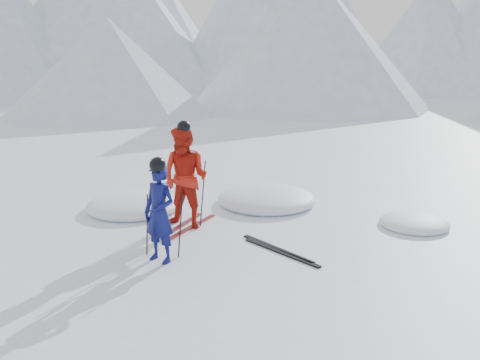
# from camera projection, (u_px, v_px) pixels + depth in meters

# --- Properties ---
(ground) EXTENTS (160.00, 160.00, 0.00)m
(ground) POSITION_uv_depth(u_px,v_px,m) (308.00, 255.00, 8.51)
(ground) COLOR white
(ground) RESTS_ON ground
(mountain_range) EXTENTS (106.15, 62.94, 15.53)m
(mountain_range) POSITION_uv_depth(u_px,v_px,m) (455.00, 11.00, 38.43)
(mountain_range) COLOR #B2BCD1
(mountain_range) RESTS_ON ground
(skier_blue) EXTENTS (0.68, 0.55, 1.62)m
(skier_blue) POSITION_uv_depth(u_px,v_px,m) (159.00, 213.00, 8.10)
(skier_blue) COLOR #0D1153
(skier_blue) RESTS_ON ground
(skier_red) EXTENTS (1.06, 0.88, 1.98)m
(skier_red) POSITION_uv_depth(u_px,v_px,m) (185.00, 178.00, 9.72)
(skier_red) COLOR #B71B0E
(skier_red) RESTS_ON ground
(pole_blue_left) EXTENTS (0.11, 0.08, 1.08)m
(pole_blue_left) POSITION_uv_depth(u_px,v_px,m) (147.00, 225.00, 8.39)
(pole_blue_left) COLOR black
(pole_blue_left) RESTS_ON ground
(pole_blue_right) EXTENTS (0.11, 0.07, 1.08)m
(pole_blue_right) POSITION_uv_depth(u_px,v_px,m) (180.00, 226.00, 8.33)
(pole_blue_right) COLOR black
(pole_blue_right) RESTS_ON ground
(pole_red_left) EXTENTS (0.13, 0.10, 1.32)m
(pole_red_left) POSITION_uv_depth(u_px,v_px,m) (176.00, 190.00, 10.11)
(pole_red_left) COLOR black
(pole_red_left) RESTS_ON ground
(pole_red_right) EXTENTS (0.13, 0.09, 1.32)m
(pole_red_right) POSITION_uv_depth(u_px,v_px,m) (203.00, 194.00, 9.86)
(pole_red_right) COLOR black
(pole_red_right) RESTS_ON ground
(ski_worn_left) EXTENTS (0.27, 1.70, 0.03)m
(ski_worn_left) POSITION_uv_depth(u_px,v_px,m) (181.00, 226.00, 9.98)
(ski_worn_left) COLOR black
(ski_worn_left) RESTS_ON ground
(ski_worn_right) EXTENTS (0.39, 1.69, 0.03)m
(ski_worn_right) POSITION_uv_depth(u_px,v_px,m) (192.00, 227.00, 9.91)
(ski_worn_right) COLOR black
(ski_worn_right) RESTS_ON ground
(ski_loose_a) EXTENTS (1.45, 1.04, 0.03)m
(ski_loose_a) POSITION_uv_depth(u_px,v_px,m) (277.00, 249.00, 8.77)
(ski_loose_a) COLOR black
(ski_loose_a) RESTS_ON ground
(ski_loose_b) EXTENTS (1.48, 0.99, 0.03)m
(ski_loose_b) POSITION_uv_depth(u_px,v_px,m) (281.00, 252.00, 8.61)
(ski_loose_b) COLOR black
(ski_loose_b) RESTS_ON ground
(snow_lumps) EXTENTS (7.54, 3.39, 0.49)m
(snow_lumps) POSITION_uv_depth(u_px,v_px,m) (230.00, 208.00, 11.20)
(snow_lumps) COLOR white
(snow_lumps) RESTS_ON ground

